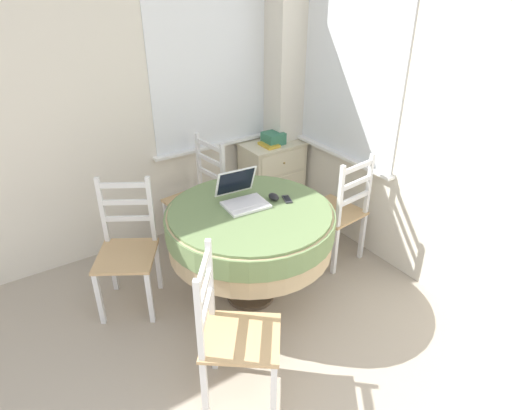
{
  "coord_description": "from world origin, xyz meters",
  "views": [
    {
      "loc": [
        -0.45,
        -0.25,
        2.28
      ],
      "look_at": [
        1.17,
        2.2,
        0.68
      ],
      "focal_mm": 32.0,
      "sensor_mm": 36.0,
      "label": 1
    }
  ],
  "objects_px": {
    "cell_phone": "(287,199)",
    "dining_chair_left_flank": "(127,250)",
    "laptop": "(242,196)",
    "dining_chair_near_right_window": "(338,212)",
    "dining_chair_near_back_window": "(199,198)",
    "dining_chair_camera_near": "(232,335)",
    "round_dining_table": "(250,227)",
    "storage_box": "(273,138)",
    "corner_cabinet": "(272,179)",
    "book_on_cabinet": "(269,145)",
    "computer_mouse": "(274,197)"
  },
  "relations": [
    {
      "from": "round_dining_table",
      "to": "storage_box",
      "type": "height_order",
      "value": "storage_box"
    },
    {
      "from": "corner_cabinet",
      "to": "storage_box",
      "type": "height_order",
      "value": "storage_box"
    },
    {
      "from": "dining_chair_near_back_window",
      "to": "dining_chair_near_right_window",
      "type": "relative_size",
      "value": 1.0
    },
    {
      "from": "dining_chair_left_flank",
      "to": "corner_cabinet",
      "type": "height_order",
      "value": "dining_chair_left_flank"
    },
    {
      "from": "round_dining_table",
      "to": "laptop",
      "type": "xyz_separation_m",
      "value": [
        0.01,
        0.12,
        0.19
      ]
    },
    {
      "from": "cell_phone",
      "to": "laptop",
      "type": "bearing_deg",
      "value": 153.91
    },
    {
      "from": "book_on_cabinet",
      "to": "corner_cabinet",
      "type": "bearing_deg",
      "value": 32.96
    },
    {
      "from": "computer_mouse",
      "to": "dining_chair_left_flank",
      "type": "relative_size",
      "value": 0.1
    },
    {
      "from": "cell_phone",
      "to": "dining_chair_left_flank",
      "type": "bearing_deg",
      "value": 155.82
    },
    {
      "from": "computer_mouse",
      "to": "storage_box",
      "type": "relative_size",
      "value": 0.54
    },
    {
      "from": "laptop",
      "to": "dining_chair_near_right_window",
      "type": "distance_m",
      "value": 0.94
    },
    {
      "from": "laptop",
      "to": "book_on_cabinet",
      "type": "bearing_deg",
      "value": 45.35
    },
    {
      "from": "laptop",
      "to": "dining_chair_near_back_window",
      "type": "relative_size",
      "value": 0.35
    },
    {
      "from": "computer_mouse",
      "to": "book_on_cabinet",
      "type": "bearing_deg",
      "value": 56.65
    },
    {
      "from": "round_dining_table",
      "to": "cell_phone",
      "type": "bearing_deg",
      "value": -4.85
    },
    {
      "from": "dining_chair_near_right_window",
      "to": "dining_chair_camera_near",
      "type": "distance_m",
      "value": 1.6
    },
    {
      "from": "corner_cabinet",
      "to": "storage_box",
      "type": "relative_size",
      "value": 4.18
    },
    {
      "from": "computer_mouse",
      "to": "dining_chair_left_flank",
      "type": "height_order",
      "value": "dining_chair_left_flank"
    },
    {
      "from": "dining_chair_near_right_window",
      "to": "dining_chair_left_flank",
      "type": "bearing_deg",
      "value": 165.59
    },
    {
      "from": "computer_mouse",
      "to": "storage_box",
      "type": "xyz_separation_m",
      "value": [
        0.66,
        0.93,
        0.02
      ]
    },
    {
      "from": "round_dining_table",
      "to": "computer_mouse",
      "type": "xyz_separation_m",
      "value": [
        0.22,
        0.03,
        0.17
      ]
    },
    {
      "from": "corner_cabinet",
      "to": "computer_mouse",
      "type": "bearing_deg",
      "value": -125.15
    },
    {
      "from": "cell_phone",
      "to": "storage_box",
      "type": "distance_m",
      "value": 1.14
    },
    {
      "from": "laptop",
      "to": "storage_box",
      "type": "relative_size",
      "value": 1.88
    },
    {
      "from": "computer_mouse",
      "to": "dining_chair_near_back_window",
      "type": "distance_m",
      "value": 0.93
    },
    {
      "from": "computer_mouse",
      "to": "cell_phone",
      "type": "height_order",
      "value": "computer_mouse"
    },
    {
      "from": "cell_phone",
      "to": "storage_box",
      "type": "bearing_deg",
      "value": 59.39
    },
    {
      "from": "dining_chair_near_right_window",
      "to": "laptop",
      "type": "bearing_deg",
      "value": 174.19
    },
    {
      "from": "round_dining_table",
      "to": "computer_mouse",
      "type": "relative_size",
      "value": 12.33
    },
    {
      "from": "computer_mouse",
      "to": "cell_phone",
      "type": "distance_m",
      "value": 0.1
    },
    {
      "from": "dining_chair_near_back_window",
      "to": "dining_chair_camera_near",
      "type": "bearing_deg",
      "value": -111.01
    },
    {
      "from": "dining_chair_near_right_window",
      "to": "dining_chair_left_flank",
      "type": "height_order",
      "value": "same"
    },
    {
      "from": "corner_cabinet",
      "to": "storage_box",
      "type": "bearing_deg",
      "value": -109.37
    },
    {
      "from": "laptop",
      "to": "book_on_cabinet",
      "type": "relative_size",
      "value": 1.79
    },
    {
      "from": "dining_chair_near_right_window",
      "to": "dining_chair_left_flank",
      "type": "distance_m",
      "value": 1.68
    },
    {
      "from": "round_dining_table",
      "to": "dining_chair_near_back_window",
      "type": "height_order",
      "value": "dining_chair_near_back_window"
    },
    {
      "from": "dining_chair_near_back_window",
      "to": "book_on_cabinet",
      "type": "height_order",
      "value": "dining_chair_near_back_window"
    },
    {
      "from": "dining_chair_near_back_window",
      "to": "book_on_cabinet",
      "type": "relative_size",
      "value": 5.12
    },
    {
      "from": "dining_chair_near_back_window",
      "to": "laptop",
      "type": "bearing_deg",
      "value": -92.42
    },
    {
      "from": "computer_mouse",
      "to": "dining_chair_near_right_window",
      "type": "relative_size",
      "value": 0.1
    },
    {
      "from": "cell_phone",
      "to": "dining_chair_near_right_window",
      "type": "height_order",
      "value": "dining_chair_near_right_window"
    },
    {
      "from": "cell_phone",
      "to": "dining_chair_near_right_window",
      "type": "xyz_separation_m",
      "value": [
        0.58,
        0.05,
        -0.31
      ]
    },
    {
      "from": "corner_cabinet",
      "to": "dining_chair_camera_near",
      "type": "bearing_deg",
      "value": -131.13
    },
    {
      "from": "round_dining_table",
      "to": "dining_chair_camera_near",
      "type": "distance_m",
      "value": 0.89
    },
    {
      "from": "laptop",
      "to": "computer_mouse",
      "type": "height_order",
      "value": "laptop"
    },
    {
      "from": "laptop",
      "to": "dining_chair_near_right_window",
      "type": "height_order",
      "value": "laptop"
    },
    {
      "from": "laptop",
      "to": "cell_phone",
      "type": "relative_size",
      "value": 2.68
    },
    {
      "from": "dining_chair_near_back_window",
      "to": "book_on_cabinet",
      "type": "xyz_separation_m",
      "value": [
        0.77,
        0.05,
        0.31
      ]
    },
    {
      "from": "dining_chair_camera_near",
      "to": "book_on_cabinet",
      "type": "bearing_deg",
      "value": 49.55
    },
    {
      "from": "dining_chair_camera_near",
      "to": "round_dining_table",
      "type": "bearing_deg",
      "value": 50.6
    }
  ]
}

